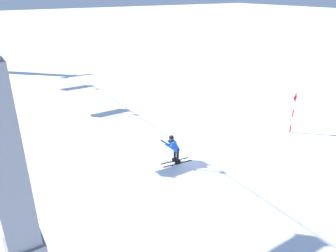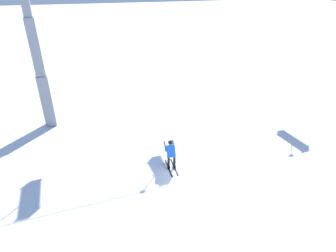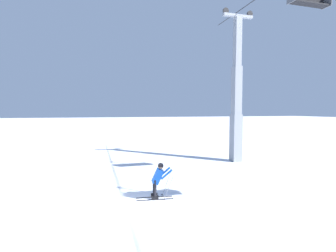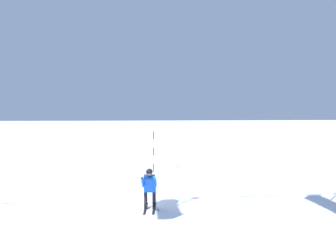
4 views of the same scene
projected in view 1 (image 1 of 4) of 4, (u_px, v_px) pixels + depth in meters
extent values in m
plane|color=white|center=(180.00, 151.00, 17.15)|extent=(260.00, 260.00, 0.00)
cube|color=black|center=(178.00, 164.00, 15.86)|extent=(0.28, 1.58, 0.01)
cube|color=black|center=(178.00, 162.00, 15.83)|extent=(0.14, 0.29, 0.16)
cylinder|color=black|center=(178.00, 155.00, 15.66)|extent=(0.13, 0.13, 0.68)
cube|color=black|center=(175.00, 161.00, 16.12)|extent=(0.28, 1.58, 0.01)
cube|color=black|center=(175.00, 159.00, 16.09)|extent=(0.14, 0.29, 0.16)
cylinder|color=black|center=(175.00, 152.00, 15.92)|extent=(0.13, 0.13, 0.68)
cube|color=blue|center=(174.00, 145.00, 15.56)|extent=(0.48, 0.55, 0.68)
sphere|color=#997051|center=(171.00, 138.00, 15.34)|extent=(0.23, 0.23, 0.23)
sphere|color=black|center=(171.00, 138.00, 15.32)|extent=(0.25, 0.25, 0.25)
cylinder|color=blue|center=(169.00, 147.00, 15.18)|extent=(0.14, 0.52, 0.45)
cylinder|color=gray|center=(169.00, 159.00, 15.37)|extent=(0.08, 0.47, 1.18)
cylinder|color=black|center=(172.00, 166.00, 15.56)|extent=(0.07, 0.07, 0.01)
cylinder|color=blue|center=(165.00, 143.00, 15.56)|extent=(0.14, 0.52, 0.45)
cylinder|color=gray|center=(164.00, 154.00, 15.82)|extent=(0.19, 0.45, 1.18)
cylinder|color=black|center=(167.00, 160.00, 16.10)|extent=(0.07, 0.07, 0.01)
cube|color=gray|center=(6.00, 163.00, 5.49)|extent=(0.58, 0.58, 3.51)
cylinder|color=red|center=(290.00, 128.00, 19.23)|extent=(0.07, 0.07, 0.49)
cylinder|color=white|center=(292.00, 121.00, 19.04)|extent=(0.07, 0.07, 0.49)
cylinder|color=red|center=(293.00, 113.00, 18.84)|extent=(0.07, 0.07, 0.49)
cylinder|color=white|center=(294.00, 106.00, 18.65)|extent=(0.07, 0.07, 0.49)
cylinder|color=red|center=(296.00, 98.00, 18.46)|extent=(0.07, 0.07, 0.49)
cylinder|color=red|center=(295.00, 98.00, 18.47)|extent=(0.02, 0.28, 0.28)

